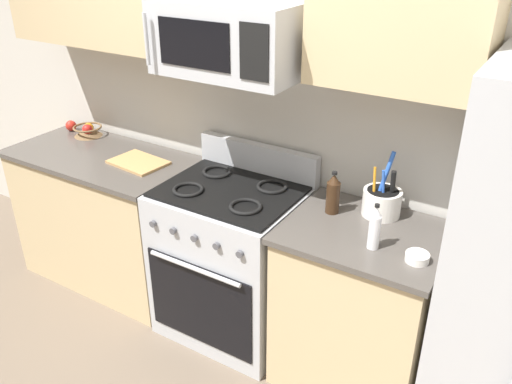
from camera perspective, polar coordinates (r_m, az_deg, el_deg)
wall_back at (r=3.04m, az=1.23°, el=9.43°), size 8.00×0.10×2.60m
counter_left at (r=3.68m, az=-15.51°, el=-2.61°), size 1.20×0.64×0.91m
range_oven at (r=3.10m, az=-2.56°, el=-7.19°), size 0.76×0.68×1.09m
counter_right at (r=2.83m, az=10.83°, el=-11.98°), size 0.77×0.64×0.91m
microwave at (r=2.64m, az=-2.79°, el=16.12°), size 0.72×0.44×0.35m
upper_cabinets_right at (r=2.40m, az=15.67°, el=18.77°), size 0.76×0.34×0.69m
utensil_crock at (r=2.70m, az=13.33°, el=-0.97°), size 0.19×0.19×0.33m
fruit_basket at (r=3.81m, az=-17.55°, el=6.32°), size 0.19×0.19×0.09m
apple_loose at (r=3.95m, az=-19.19°, el=6.73°), size 0.07×0.07×0.07m
cutting_board at (r=3.29m, az=-12.48°, el=3.11°), size 0.35×0.27×0.02m
bottle_soy at (r=2.66m, az=8.25°, el=-0.21°), size 0.07×0.07×0.22m
bottle_vinegar at (r=2.41m, az=12.58°, el=-3.79°), size 0.05×0.05×0.22m
prep_bowl at (r=2.40m, az=16.88°, el=-6.67°), size 0.10×0.10×0.04m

